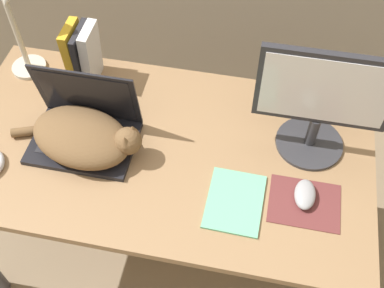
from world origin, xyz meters
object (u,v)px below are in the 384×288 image
Objects in this scene: book_row at (83,54)px; external_monitor at (322,102)px; computer_mouse at (305,194)px; notepad at (235,201)px; cat at (84,137)px; desk_lamp at (12,10)px; laptop at (85,128)px.

external_monitor is at bearing -10.57° from book_row.
notepad is (-0.21, -0.06, -0.02)m from computer_mouse.
computer_mouse is at bearing -24.08° from book_row.
cat is 0.49m from desk_lamp.
book_row is at bearing 145.45° from notepad.
cat is 2.00× the size of book_row.
laptop is 0.30m from book_row.
desk_lamp reaches higher than notepad.
book_row is (-0.84, 0.16, -0.10)m from external_monitor.
book_row reaches higher than notepad.
laptop is 0.46m from desk_lamp.
cat is at bearing -71.41° from book_row.
notepad is at bearing -25.99° from desk_lamp.
notepad is at bearing -16.00° from laptop.
book_row reaches higher than computer_mouse.
external_monitor is 1.84× the size of notepad.
external_monitor is at bearing 52.13° from notepad.
laptop is at bearing -40.53° from desk_lamp.
laptop is 0.84× the size of external_monitor.
computer_mouse reaches higher than notepad.
laptop is 0.78m from external_monitor.
cat is at bearing 176.01° from computer_mouse.
desk_lamp reaches higher than cat.
laptop reaches higher than computer_mouse.
desk_lamp reaches higher than book_row.
external_monitor is 0.29m from computer_mouse.
external_monitor is (0.75, 0.12, 0.16)m from laptop.
external_monitor is 0.86m from book_row.
external_monitor reaches higher than book_row.
desk_lamp is (-0.20, -0.03, 0.19)m from book_row.
desk_lamp is at bearing 172.96° from external_monitor.
book_row is 0.52× the size of desk_lamp.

